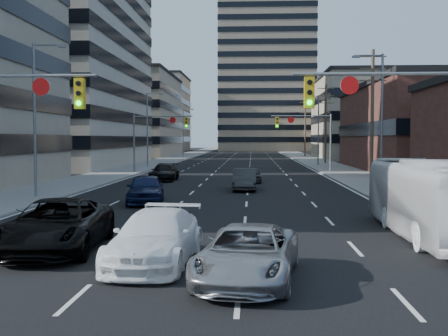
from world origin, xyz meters
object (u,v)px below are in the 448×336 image
Objects in this scene: silver_suv at (248,254)px; transit_bus at (429,199)px; black_pickup at (57,225)px; white_van at (156,238)px; sedan_blue at (146,189)px.

silver_suv is 9.10m from transit_bus.
transit_bus reaches higher than black_pickup.
transit_bus is (6.40, 6.44, 0.71)m from silver_suv.
transit_bus is at bearing 52.64° from silver_suv.
black_pickup reaches higher than silver_suv.
black_pickup reaches higher than white_van.
black_pickup is at bearing -99.47° from sedan_blue.
white_van is (3.43, -1.72, -0.06)m from black_pickup.
sedan_blue is at bearing 116.71° from silver_suv.
white_van reaches higher than silver_suv.
transit_bus is at bearing -46.83° from sedan_blue.
transit_bus reaches higher than white_van.
sedan_blue is at bearing 85.01° from black_pickup.
transit_bus is at bearing 10.11° from black_pickup.
sedan_blue is (0.37, 12.75, -0.01)m from black_pickup.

